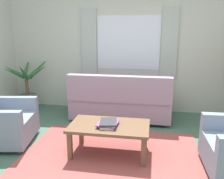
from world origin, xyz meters
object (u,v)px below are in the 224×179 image
(couch, at_px, (120,101))
(coffee_table, at_px, (109,129))
(armchair_left, at_px, (1,121))
(potted_plant, at_px, (27,89))
(book_stack_on_table, at_px, (108,123))

(couch, height_order, coffee_table, couch)
(armchair_left, distance_m, coffee_table, 1.71)
(armchair_left, relative_size, potted_plant, 0.82)
(armchair_left, bearing_deg, book_stack_on_table, -103.65)
(book_stack_on_table, height_order, potted_plant, potted_plant)
(couch, bearing_deg, armchair_left, 38.08)
(couch, distance_m, armchair_left, 2.12)
(coffee_table, bearing_deg, couch, 91.39)
(couch, relative_size, book_stack_on_table, 5.70)
(armchair_left, relative_size, book_stack_on_table, 2.92)
(coffee_table, bearing_deg, armchair_left, 178.19)
(book_stack_on_table, bearing_deg, potted_plant, 141.72)
(couch, xyz_separation_m, armchair_left, (-1.67, -1.31, -0.01))
(potted_plant, bearing_deg, book_stack_on_table, -38.28)
(couch, xyz_separation_m, potted_plant, (-2.06, 0.24, 0.10))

